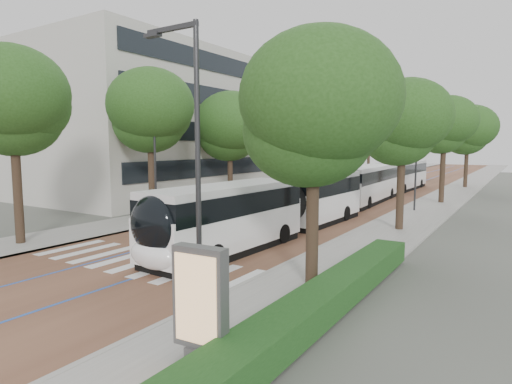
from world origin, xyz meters
The scene contains 20 objects.
ground centered at (0.00, 0.00, 0.00)m, with size 160.00×160.00×0.00m, color #51544C.
road centered at (0.00, 40.00, 0.01)m, with size 11.00×140.00×0.02m, color brown.
sidewalk_left centered at (-7.50, 40.00, 0.06)m, with size 4.00×140.00×0.12m, color gray.
sidewalk_right centered at (7.50, 40.00, 0.06)m, with size 4.00×140.00×0.12m, color gray.
kerb_left centered at (-5.60, 40.00, 0.06)m, with size 0.20×140.00×0.14m, color gray.
kerb_right centered at (5.60, 40.00, 0.06)m, with size 0.20×140.00×0.14m, color gray.
zebra_crossing centered at (0.20, 1.00, 0.03)m, with size 10.55×3.60×0.01m.
lane_line_left centered at (-1.60, 40.00, 0.02)m, with size 0.12×126.00×0.01m, color #224FAC.
lane_line_right centered at (1.60, 40.00, 0.02)m, with size 0.12×126.00×0.01m, color #224FAC.
office_building centered at (-19.47, 28.00, 7.00)m, with size 18.11×40.00×14.00m.
hedge centered at (9.10, 0.00, 0.52)m, with size 1.20×14.00×0.80m, color #1A4217.
streetlight_near centered at (6.62, -3.00, 4.82)m, with size 1.82×0.20×8.00m.
streetlight_far centered at (6.62, 22.00, 4.82)m, with size 1.82×0.20×8.00m.
lamp_post_left centered at (-6.10, 8.00, 4.12)m, with size 0.14×0.14×8.00m, color #2C2C2E.
trees_left centered at (-7.50, 24.13, 6.97)m, with size 6.04×60.36×9.91m.
trees_right centered at (7.70, 23.92, 6.27)m, with size 5.94×47.68×9.06m.
lead_bus centered at (2.38, 8.29, 1.63)m, with size 3.23×18.48×3.20m.
bus_queued_0 centered at (2.09, 24.86, 1.62)m, with size 2.93×12.47×3.20m.
bus_queued_1 centered at (1.97, 37.45, 1.62)m, with size 2.76×12.44×3.20m.
ad_panel centered at (7.97, -4.36, 1.54)m, with size 1.32×0.54×2.70m.
Camera 1 is at (13.97, -11.42, 5.03)m, focal length 30.00 mm.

